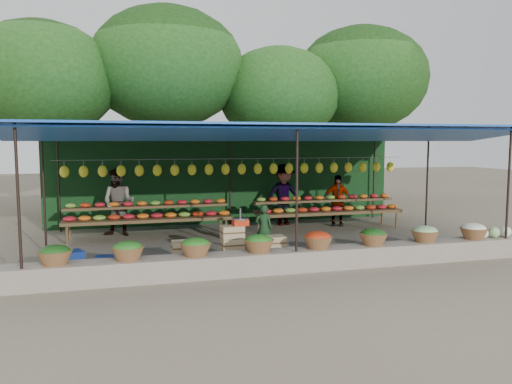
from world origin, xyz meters
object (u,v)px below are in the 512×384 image
object	(u,v)px
blue_crate_back	(68,260)
weighing_scale	(240,221)
vendor_seated	(264,228)
blue_crate_front	(110,265)
crate_counter	(231,248)

from	to	relation	value
blue_crate_back	weighing_scale	bearing A→B (deg)	-29.11
vendor_seated	blue_crate_front	size ratio (longest dim) A/B	2.03
weighing_scale	blue_crate_front	xyz separation A→B (m)	(-2.59, -0.16, -0.69)
weighing_scale	crate_counter	bearing A→B (deg)	180.00
weighing_scale	vendor_seated	size ratio (longest dim) A/B	0.32
crate_counter	blue_crate_back	size ratio (longest dim) A/B	4.28
vendor_seated	blue_crate_front	bearing A→B (deg)	39.70
vendor_seated	weighing_scale	bearing A→B (deg)	70.82
crate_counter	blue_crate_back	world-z (taller)	crate_counter
blue_crate_front	blue_crate_back	xyz separation A→B (m)	(-0.80, 0.60, 0.01)
vendor_seated	blue_crate_back	bearing A→B (deg)	28.60
crate_counter	vendor_seated	size ratio (longest dim) A/B	2.19
weighing_scale	vendor_seated	bearing A→B (deg)	46.96
vendor_seated	blue_crate_front	xyz separation A→B (m)	(-3.32, -0.94, -0.38)
crate_counter	weighing_scale	distance (m)	0.58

